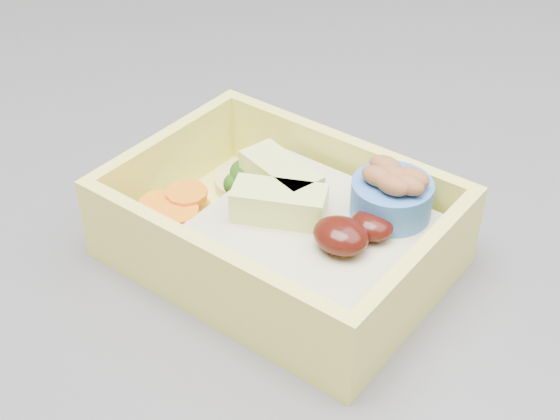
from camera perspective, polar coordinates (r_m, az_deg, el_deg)
The scene contains 1 object.
bento_box at distance 0.40m, azimuth 0.72°, elevation -1.38°, with size 0.17×0.12×0.06m.
Camera 1 is at (0.26, -0.48, 1.19)m, focal length 50.00 mm.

